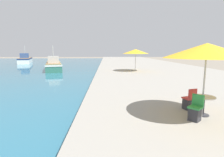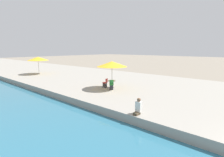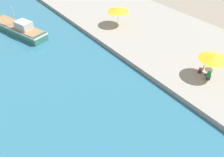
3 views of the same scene
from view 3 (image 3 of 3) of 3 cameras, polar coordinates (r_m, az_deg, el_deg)
quay_promenade at (r=41.95m, az=-2.97°, el=18.85°), size 16.00×90.00×0.60m
fishing_boat_near at (r=34.68m, az=-23.28°, el=11.99°), size 5.16×10.57×3.88m
cafe_umbrella_pink at (r=23.82m, az=25.17°, el=5.04°), size 2.97×2.97×2.69m
cafe_umbrella_white at (r=32.35m, az=1.64°, el=17.56°), size 3.13×3.13×2.66m
cafe_table at (r=25.02m, az=23.82°, el=1.81°), size 0.80×0.80×0.74m
cafe_chair_left at (r=24.57m, az=23.89°, el=0.41°), size 0.59×0.58×0.91m
cafe_chair_right at (r=25.20m, az=22.16°, el=2.02°), size 0.51×0.53×0.91m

